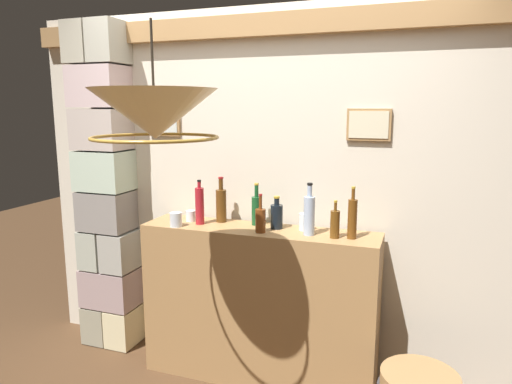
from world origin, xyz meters
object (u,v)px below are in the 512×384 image
object	(u,v)px
liquor_bottle_bourbon	(277,216)
liquor_bottle_sherry	(309,214)
glass_tumbler_highball	(191,216)
liquor_bottle_gin	(221,204)
glass_tumbler_shot	(305,222)
liquor_bottle_rum	(256,209)
liquor_bottle_whiskey	(335,224)
liquor_bottle_brandy	(352,218)
glass_tumbler_rocks	(176,220)
liquor_bottle_amaro	(200,205)
pendant_lamp	(155,115)
liquor_bottle_mezcal	(260,220)

from	to	relation	value
liquor_bottle_bourbon	liquor_bottle_sherry	world-z (taller)	liquor_bottle_sherry
liquor_bottle_bourbon	glass_tumbler_highball	distance (m)	0.62
liquor_bottle_gin	glass_tumbler_shot	bearing A→B (deg)	-2.16
liquor_bottle_rum	glass_tumbler_shot	distance (m)	0.34
liquor_bottle_bourbon	liquor_bottle_whiskey	xyz separation A→B (m)	(0.39, -0.09, 0.00)
liquor_bottle_sherry	liquor_bottle_rum	world-z (taller)	liquor_bottle_sherry
liquor_bottle_rum	liquor_bottle_brandy	size ratio (longest dim) A/B	0.89
liquor_bottle_rum	glass_tumbler_highball	bearing A→B (deg)	-173.02
liquor_bottle_rum	glass_tumbler_highball	distance (m)	0.47
liquor_bottle_bourbon	liquor_bottle_whiskey	world-z (taller)	liquor_bottle_whiskey
glass_tumbler_rocks	liquor_bottle_amaro	bearing A→B (deg)	43.54
liquor_bottle_sherry	liquor_bottle_gin	bearing A→B (deg)	169.37
liquor_bottle_sherry	glass_tumbler_highball	distance (m)	0.86
liquor_bottle_gin	pendant_lamp	size ratio (longest dim) A/B	0.51
liquor_bottle_rum	liquor_bottle_brandy	bearing A→B (deg)	-10.14
liquor_bottle_rum	glass_tumbler_shot	world-z (taller)	liquor_bottle_rum
liquor_bottle_sherry	glass_tumbler_rocks	xyz separation A→B (m)	(-0.87, -0.10, -0.08)
liquor_bottle_mezcal	glass_tumbler_highball	xyz separation A→B (m)	(-0.55, 0.11, -0.04)
glass_tumbler_highball	pendant_lamp	size ratio (longest dim) A/B	0.12
glass_tumbler_rocks	glass_tumbler_highball	distance (m)	0.17
liquor_bottle_mezcal	pendant_lamp	world-z (taller)	pendant_lamp
liquor_bottle_gin	glass_tumbler_rocks	size ratio (longest dim) A/B	3.31
liquor_bottle_gin	liquor_bottle_rum	distance (m)	0.26
liquor_bottle_rum	liquor_bottle_brandy	distance (m)	0.66
liquor_bottle_gin	liquor_bottle_whiskey	size ratio (longest dim) A/B	1.35
glass_tumbler_shot	pendant_lamp	distance (m)	1.23
liquor_bottle_sherry	glass_tumbler_rocks	distance (m)	0.88
liquor_bottle_amaro	glass_tumbler_highball	xyz separation A→B (m)	(-0.10, 0.05, -0.09)
liquor_bottle_gin	pendant_lamp	world-z (taller)	pendant_lamp
glass_tumbler_rocks	glass_tumbler_highball	world-z (taller)	glass_tumbler_rocks
liquor_bottle_mezcal	liquor_bottle_rum	bearing A→B (deg)	117.13
liquor_bottle_gin	liquor_bottle_brandy	xyz separation A→B (m)	(0.90, -0.11, 0.00)
glass_tumbler_highball	liquor_bottle_mezcal	bearing A→B (deg)	-11.60
liquor_bottle_gin	glass_tumbler_shot	world-z (taller)	liquor_bottle_gin
glass_tumbler_highball	glass_tumbler_shot	world-z (taller)	glass_tumbler_shot
liquor_bottle_rum	glass_tumbler_shot	xyz separation A→B (m)	(0.34, -0.03, -0.05)
liquor_bottle_rum	glass_tumbler_highball	world-z (taller)	liquor_bottle_rum
liquor_bottle_rum	liquor_bottle_brandy	world-z (taller)	liquor_bottle_brandy
liquor_bottle_gin	glass_tumbler_rocks	distance (m)	0.32
liquor_bottle_brandy	liquor_bottle_amaro	bearing A→B (deg)	179.62
liquor_bottle_whiskey	glass_tumbler_highball	world-z (taller)	liquor_bottle_whiskey
liquor_bottle_gin	liquor_bottle_rum	bearing A→B (deg)	0.86
liquor_bottle_amaro	glass_tumbler_highball	size ratio (longest dim) A/B	4.09
liquor_bottle_sherry	glass_tumbler_rocks	size ratio (longest dim) A/B	3.45
liquor_bottle_mezcal	glass_tumbler_shot	world-z (taller)	liquor_bottle_mezcal
liquor_bottle_gin	liquor_bottle_sherry	xyz separation A→B (m)	(0.64, -0.12, 0.01)
liquor_bottle_amaro	liquor_bottle_whiskey	xyz separation A→B (m)	(0.91, -0.03, -0.04)
liquor_bottle_bourbon	liquor_bottle_brandy	bearing A→B (deg)	-8.12
liquor_bottle_amaro	glass_tumbler_shot	bearing A→B (deg)	6.72
liquor_bottle_sherry	liquor_bottle_whiskey	size ratio (longest dim) A/B	1.41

